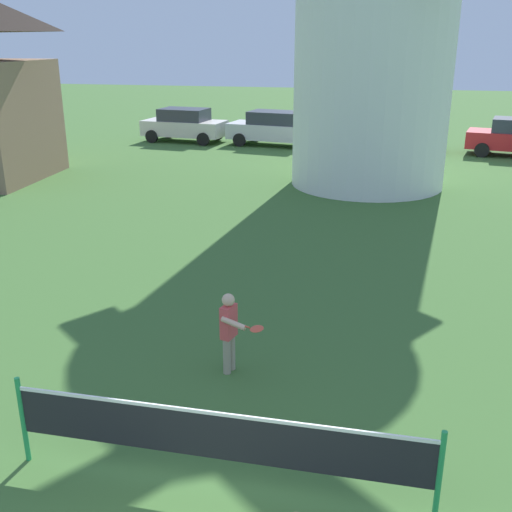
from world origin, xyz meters
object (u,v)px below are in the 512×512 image
object	(u,v)px
player_far	(230,329)
parked_car_green	(395,133)
parked_car_silver	(277,128)
parked_car_cream	(184,125)
tennis_net	(216,436)

from	to	relation	value
player_far	parked_car_green	distance (m)	19.96
parked_car_green	parked_car_silver	bearing A→B (deg)	176.63
parked_car_silver	parked_car_green	distance (m)	5.30
player_far	parked_car_cream	bearing A→B (deg)	110.39
parked_car_cream	parked_car_silver	bearing A→B (deg)	-3.19
parked_car_green	parked_car_cream	bearing A→B (deg)	176.71
parked_car_silver	parked_car_green	bearing A→B (deg)	-3.37
tennis_net	parked_car_cream	xyz separation A→B (m)	(-8.07, 22.86, 0.13)
tennis_net	parked_car_green	distance (m)	22.37
player_far	tennis_net	bearing A→B (deg)	-78.80
player_far	parked_car_green	size ratio (longest dim) A/B	0.31
tennis_net	parked_car_cream	size ratio (longest dim) A/B	1.15
parked_car_cream	parked_car_silver	xyz separation A→B (m)	(4.56, -0.25, 0.00)
tennis_net	player_far	size ratio (longest dim) A/B	3.74
tennis_net	parked_car_silver	bearing A→B (deg)	98.82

